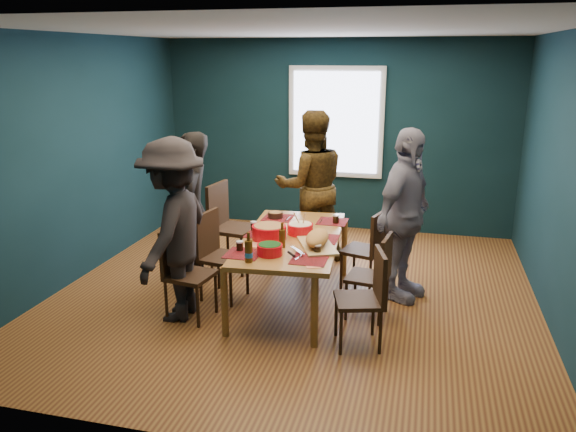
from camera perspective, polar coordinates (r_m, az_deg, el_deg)
name	(u,v)px	position (r m, az deg, el deg)	size (l,w,h in m)	color
room	(301,163)	(5.95, 1.37, 5.40)	(5.01, 5.01, 2.71)	#97642C
dining_table	(292,243)	(5.67, 0.39, -2.74)	(1.09, 1.94, 0.71)	#9F6D2F
chair_left_far	(226,220)	(6.65, -6.29, -0.37)	(0.53, 0.53, 1.03)	black
chair_left_mid	(216,248)	(5.88, -7.31, -3.29)	(0.48, 0.48, 0.92)	black
chair_left_near	(182,266)	(5.50, -10.69, -4.99)	(0.46, 0.46, 0.89)	black
chair_right_far	(370,244)	(6.10, 8.33, -2.87)	(0.49, 0.49, 0.88)	black
chair_right_mid	(376,270)	(5.45, 8.94, -5.49)	(0.43, 0.43, 0.84)	black
chair_right_near	(368,291)	(4.93, 8.16, -7.58)	(0.49, 0.49, 0.87)	black
person_far_left	(193,210)	(6.19, -9.67, 0.61)	(0.62, 0.41, 1.69)	black
person_back	(311,186)	(6.87, 2.35, 3.04)	(0.90, 0.70, 1.84)	black
person_right	(405,216)	(5.82, 11.75, 0.03)	(1.05, 0.44, 1.79)	silver
person_near_left	(174,230)	(5.39, -11.54, -1.45)	(1.14, 0.65, 1.76)	black
bowl_salad	(269,232)	(5.55, -1.93, -1.60)	(0.34, 0.34, 0.14)	red
bowl_dumpling	(300,228)	(5.71, 1.25, -1.26)	(0.26, 0.26, 0.25)	red
bowl_herbs	(270,249)	(5.13, -1.87, -3.37)	(0.24, 0.24, 0.10)	red
cutting_board	(317,240)	(5.33, 2.97, -2.42)	(0.49, 0.73, 0.16)	tan
small_bowl	(275,215)	(6.27, -1.29, 0.13)	(0.17, 0.17, 0.07)	black
beer_bottle_a	(249,251)	(4.95, -4.02, -3.60)	(0.07, 0.07, 0.27)	#42280B
beer_bottle_b	(282,238)	(5.30, -0.59, -2.23)	(0.06, 0.06, 0.24)	#42280B
cola_glass_a	(240,245)	(5.24, -4.92, -3.00)	(0.07, 0.07, 0.09)	black
cola_glass_b	(318,249)	(5.15, 3.03, -3.35)	(0.06, 0.06, 0.09)	black
cola_glass_c	(336,219)	(6.08, 4.89, -0.26)	(0.07, 0.07, 0.10)	black
cola_glass_d	(254,226)	(5.83, -3.49, -0.98)	(0.07, 0.07, 0.10)	black
napkin_a	(329,238)	(5.59, 4.22, -2.29)	(0.16, 0.16, 0.00)	#EA8362
napkin_b	(252,245)	(5.41, -3.71, -2.93)	(0.14, 0.14, 0.00)	#EA8362
napkin_c	(313,266)	(4.88, 2.53, -5.07)	(0.12, 0.12, 0.00)	#EA8362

